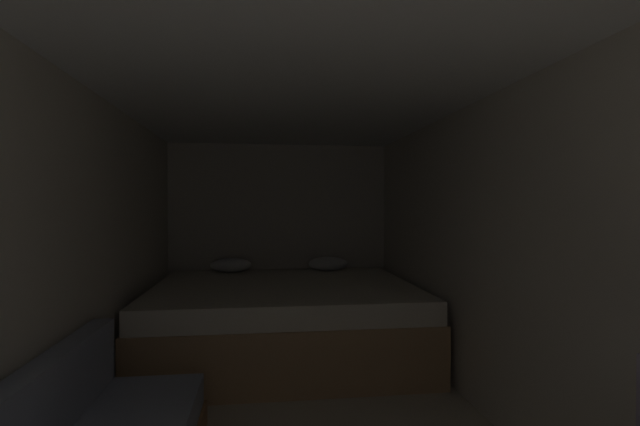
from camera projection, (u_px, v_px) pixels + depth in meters
wall_back at (279, 235)px, 5.31m from camera, size 2.61×0.05×2.11m
wall_left at (60, 269)px, 2.43m from camera, size 0.05×5.43×2.11m
wall_right at (508, 262)px, 2.76m from camera, size 0.05×5.43×2.11m
ceiling_slab at (298, 75)px, 2.58m from camera, size 2.61×5.43×0.05m
bed at (284, 319)px, 4.25m from camera, size 2.39×2.02×0.83m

